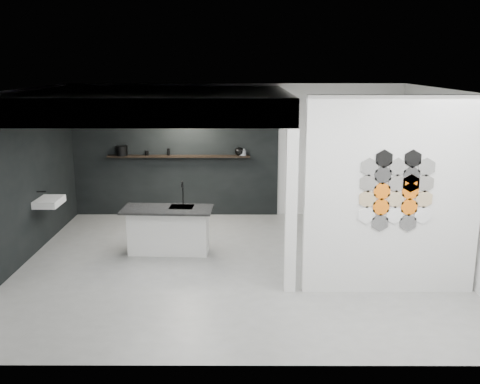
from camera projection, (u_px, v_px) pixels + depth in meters
name	position (u px, v px, depth m)	size (l,w,h in m)	color
floor	(234.00, 265.00, 8.74)	(7.00, 6.00, 0.01)	slate
partition_panel	(392.00, 197.00, 7.43)	(2.45, 0.15, 2.80)	silver
bay_clad_back	(175.00, 161.00, 11.36)	(4.40, 0.04, 2.35)	black
bay_clad_left	(39.00, 181.00, 9.45)	(0.04, 4.00, 2.35)	black
bulkhead	(158.00, 103.00, 9.12)	(4.40, 4.00, 0.40)	silver
corner_column	(291.00, 212.00, 7.49)	(0.16, 0.16, 2.35)	silver
fascia_beam	(137.00, 113.00, 7.25)	(4.40, 0.16, 0.40)	silver
wall_basin	(49.00, 202.00, 9.33)	(0.40, 0.60, 0.12)	silver
display_shelf	(179.00, 156.00, 11.22)	(3.00, 0.15, 0.04)	black
kitchen_island	(169.00, 229.00, 9.22)	(1.56, 0.75, 1.23)	silver
stockpot	(122.00, 151.00, 11.20)	(0.24, 0.24, 0.20)	black
kettle	(239.00, 151.00, 11.20)	(0.20, 0.20, 0.17)	black
glass_bowl	(243.00, 153.00, 11.20)	(0.15, 0.15, 0.10)	gray
glass_vase	(243.00, 152.00, 11.20)	(0.10, 0.10, 0.14)	gray
bottle_dark	(169.00, 152.00, 11.20)	(0.05, 0.05, 0.14)	black
utensil_cup	(147.00, 153.00, 11.21)	(0.08, 0.08, 0.10)	black
hex_tile_cluster	(397.00, 191.00, 7.33)	(1.04, 0.02, 1.16)	white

